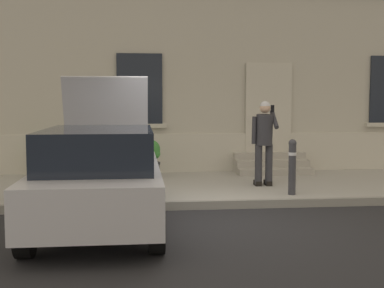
% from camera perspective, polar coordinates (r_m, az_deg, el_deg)
% --- Properties ---
extents(ground_plane, '(80.00, 80.00, 0.00)m').
position_cam_1_polar(ground_plane, '(7.95, 0.92, -8.92)').
color(ground_plane, '#232326').
extents(sidewalk, '(24.00, 3.60, 0.15)m').
position_cam_1_polar(sidewalk, '(10.67, -0.90, -4.94)').
color(sidewalk, '#99968E').
rests_on(sidewalk, ground).
extents(curb_edge, '(24.00, 0.12, 0.15)m').
position_cam_1_polar(curb_edge, '(8.85, 0.18, -7.00)').
color(curb_edge, gray).
rests_on(curb_edge, ground).
extents(building_facade, '(24.00, 1.52, 7.50)m').
position_cam_1_polar(building_facade, '(13.12, -1.90, 12.92)').
color(building_facade, '#B2AD9E').
rests_on(building_facade, ground).
extents(entrance_stoop, '(1.79, 0.96, 0.48)m').
position_cam_1_polar(entrance_stoop, '(12.42, 9.02, -2.38)').
color(entrance_stoop, '#9E998E').
rests_on(entrance_stoop, sidewalk).
extents(hatchback_car_silver, '(1.79, 4.07, 2.34)m').
position_cam_1_polar(hatchback_car_silver, '(7.60, -10.46, -3.51)').
color(hatchback_car_silver, '#B7B7BF').
rests_on(hatchback_car_silver, ground).
extents(bollard_near_person, '(0.15, 0.15, 1.04)m').
position_cam_1_polar(bollard_near_person, '(9.53, 11.37, -2.34)').
color(bollard_near_person, '#333338').
rests_on(bollard_near_person, sidewalk).
extents(person_on_phone, '(0.51, 0.46, 1.75)m').
position_cam_1_polar(person_on_phone, '(10.36, 8.24, 0.72)').
color(person_on_phone, '#2D2D33').
rests_on(person_on_phone, sidewalk).
extents(planter_cream, '(0.44, 0.44, 0.86)m').
position_cam_1_polar(planter_cream, '(12.14, -17.06, -1.43)').
color(planter_cream, beige).
rests_on(planter_cream, sidewalk).
extents(planter_charcoal, '(0.44, 0.44, 0.86)m').
position_cam_1_polar(planter_charcoal, '(11.61, -4.69, -1.51)').
color(planter_charcoal, '#2D2D30').
rests_on(planter_charcoal, sidewalk).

